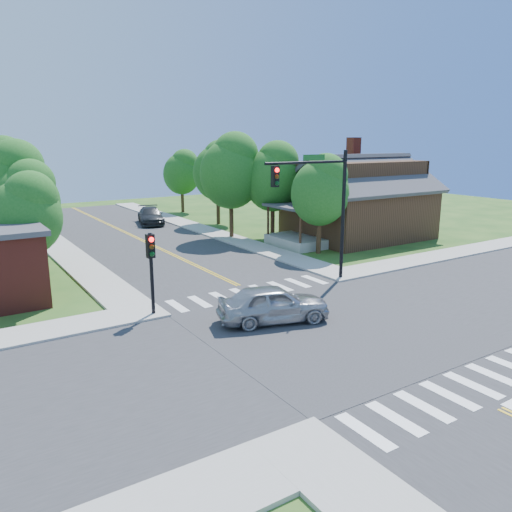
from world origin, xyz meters
TOP-DOWN VIEW (x-y plane):
  - ground at (0.00, 0.00)m, footprint 100.00×100.00m
  - road_ns at (0.00, 0.00)m, footprint 10.00×90.00m
  - road_ew at (0.00, 0.00)m, footprint 90.00×10.00m
  - intersection_patch at (0.00, 0.00)m, footprint 10.20×10.20m
  - sidewalk_ne at (15.82, 15.82)m, footprint 40.00×40.00m
  - crosswalk_north at (0.00, 6.20)m, footprint 8.85×2.00m
  - crosswalk_south at (0.00, -6.20)m, footprint 8.85×2.00m
  - centerline at (0.00, 0.00)m, footprint 0.30×90.00m
  - signal_mast_ne at (3.91, 5.59)m, footprint 5.30×0.42m
  - signal_pole_nw at (-5.60, 5.58)m, footprint 0.34×0.42m
  - house_ne at (15.11, 14.23)m, footprint 13.05×8.80m
  - tree_e_a at (8.88, 11.37)m, footprint 4.04×3.84m
  - tree_e_b at (9.20, 17.46)m, footprint 4.53×4.30m
  - tree_e_c at (8.94, 26.00)m, footprint 4.57×4.34m
  - tree_e_d at (9.42, 34.99)m, footprint 3.98×3.78m
  - tree_w_a at (-9.29, 13.35)m, footprint 3.66×3.47m
  - tree_w_b at (-9.00, 19.76)m, footprint 4.60×4.37m
  - tree_w_c at (-8.69, 28.10)m, footprint 4.74×4.51m
  - tree_house at (6.53, 19.37)m, footprint 4.93×4.68m
  - tree_bldg at (-8.51, 18.13)m, footprint 3.91×3.71m
  - car_silver at (-1.53, 2.03)m, footprint 4.62×5.89m
  - car_dgrey at (3.47, 29.34)m, footprint 4.84×6.35m

SIDE VIEW (x-z plane):
  - ground at x=0.00m, z-range 0.00..0.00m
  - intersection_patch at x=0.00m, z-range -0.03..0.03m
  - road_ns at x=0.00m, z-range 0.00..0.04m
  - road_ew at x=0.00m, z-range 0.01..0.04m
  - crosswalk_north at x=0.00m, z-range 0.04..0.05m
  - crosswalk_south at x=0.00m, z-range 0.04..0.05m
  - centerline at x=0.00m, z-range 0.04..0.05m
  - sidewalk_ne at x=15.82m, z-range 0.00..0.14m
  - car_dgrey at x=3.47m, z-range 0.00..1.52m
  - car_silver at x=-1.53m, z-range 0.00..1.64m
  - signal_pole_nw at x=-5.60m, z-range 0.76..4.56m
  - house_ne at x=15.11m, z-range -0.23..6.88m
  - tree_w_a at x=-9.29m, z-range 0.96..7.18m
  - tree_bldg at x=-8.51m, z-range 1.03..7.67m
  - tree_e_d at x=9.42m, z-range 1.05..7.80m
  - tree_e_a at x=8.88m, z-range 1.06..7.94m
  - signal_mast_ne at x=3.91m, z-range 1.25..8.45m
  - tree_e_b at x=9.20m, z-range 1.19..8.89m
  - tree_e_c at x=8.94m, z-range 1.20..8.97m
  - tree_w_b at x=-9.00m, z-range 1.21..9.04m
  - tree_w_c at x=-8.69m, z-range 1.25..9.32m
  - tree_house at x=6.53m, z-range 1.30..9.67m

